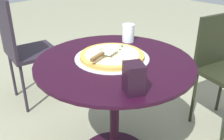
{
  "coord_description": "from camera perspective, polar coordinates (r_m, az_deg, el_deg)",
  "views": [
    {
      "loc": [
        -0.9,
        0.95,
        1.3
      ],
      "look_at": [
        0.04,
        -0.02,
        0.63
      ],
      "focal_mm": 41.78,
      "sensor_mm": 36.0,
      "label": 1
    }
  ],
  "objects": [
    {
      "name": "patio_table",
      "position": [
        1.52,
        0.56,
        -3.97
      ],
      "size": [
        0.89,
        0.89,
        0.7
      ],
      "color": "black",
      "rests_on": "ground"
    },
    {
      "name": "pizza_on_tray",
      "position": [
        1.47,
        -0.01,
        3.1
      ],
      "size": [
        0.42,
        0.42,
        0.04
      ],
      "color": "silver",
      "rests_on": "patio_table"
    },
    {
      "name": "pizza_server",
      "position": [
        1.4,
        -2.08,
        3.53
      ],
      "size": [
        0.1,
        0.22,
        0.02
      ],
      "color": "silver",
      "rests_on": "pizza_on_tray"
    },
    {
      "name": "drinking_cup",
      "position": [
        1.71,
        3.57,
        8.09
      ],
      "size": [
        0.08,
        0.08,
        0.11
      ],
      "primitive_type": "cylinder",
      "color": "white",
      "rests_on": "patio_table"
    },
    {
      "name": "napkin_dispenser",
      "position": [
        1.12,
        4.79,
        -1.8
      ],
      "size": [
        0.12,
        0.12,
        0.14
      ],
      "primitive_type": "cube",
      "rotation": [
        0.0,
        0.0,
        2.59
      ],
      "color": "black",
      "rests_on": "patio_table"
    },
    {
      "name": "patio_chair_near",
      "position": [
        2.26,
        -19.11,
        5.29
      ],
      "size": [
        0.45,
        0.45,
        0.93
      ],
      "color": "#251E2A",
      "rests_on": "ground"
    },
    {
      "name": "patio_chair_far",
      "position": [
        2.03,
        23.18,
        1.26
      ],
      "size": [
        0.45,
        0.45,
        0.84
      ],
      "color": "black",
      "rests_on": "ground"
    }
  ]
}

